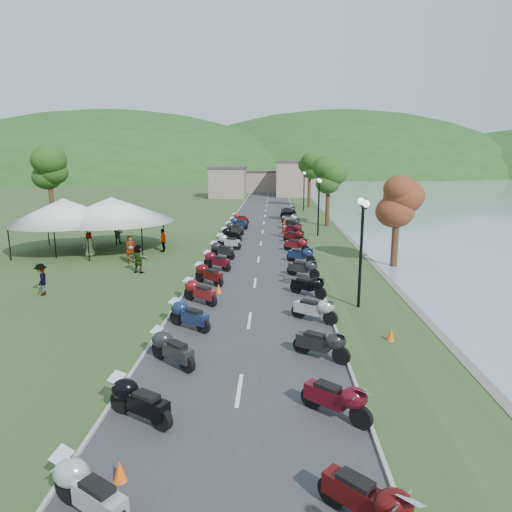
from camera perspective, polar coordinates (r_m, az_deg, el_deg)
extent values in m
cube|color=#363639|center=(43.06, 0.83, 3.04)|extent=(7.00, 120.00, 0.02)
cube|color=gray|center=(87.67, 0.21, 9.34)|extent=(18.00, 16.00, 5.00)
imported|color=slate|center=(31.36, -15.28, -0.87)|extent=(0.84, 0.82, 1.87)
imported|color=slate|center=(38.97, -16.79, 1.54)|extent=(0.98, 0.76, 1.79)
imported|color=slate|center=(25.75, -25.08, -4.43)|extent=(0.70, 1.13, 1.63)
cone|color=#F2590C|center=(11.23, -16.66, -24.39)|extent=(0.32, 0.32, 0.50)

